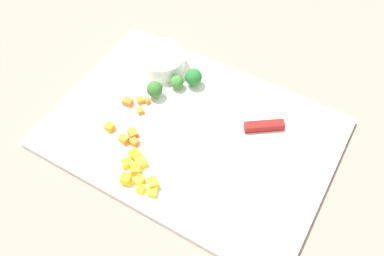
# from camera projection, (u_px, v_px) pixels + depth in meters

# --- Properties ---
(ground_plane) EXTENTS (4.00, 4.00, 0.00)m
(ground_plane) POSITION_uv_depth(u_px,v_px,m) (192.00, 135.00, 0.78)
(ground_plane) COLOR gray
(cutting_board) EXTENTS (0.51, 0.36, 0.01)m
(cutting_board) POSITION_uv_depth(u_px,v_px,m) (192.00, 133.00, 0.77)
(cutting_board) COLOR white
(cutting_board) RESTS_ON ground_plane
(prep_bowl) EXTENTS (0.10, 0.10, 0.04)m
(prep_bowl) POSITION_uv_depth(u_px,v_px,m) (162.00, 61.00, 0.85)
(prep_bowl) COLOR white
(prep_bowl) RESTS_ON cutting_board
(chef_knife) EXTENTS (0.26, 0.19, 0.02)m
(chef_knife) POSITION_uv_depth(u_px,v_px,m) (230.00, 129.00, 0.76)
(chef_knife) COLOR silver
(chef_knife) RESTS_ON cutting_board
(carrot_dice_0) EXTENTS (0.02, 0.02, 0.01)m
(carrot_dice_0) POSITION_uv_depth(u_px,v_px,m) (124.00, 139.00, 0.75)
(carrot_dice_0) COLOR orange
(carrot_dice_0) RESTS_ON cutting_board
(carrot_dice_1) EXTENTS (0.02, 0.02, 0.01)m
(carrot_dice_1) POSITION_uv_depth(u_px,v_px,m) (134.00, 142.00, 0.75)
(carrot_dice_1) COLOR orange
(carrot_dice_1) RESTS_ON cutting_board
(carrot_dice_2) EXTENTS (0.02, 0.02, 0.01)m
(carrot_dice_2) POSITION_uv_depth(u_px,v_px,m) (133.00, 134.00, 0.76)
(carrot_dice_2) COLOR orange
(carrot_dice_2) RESTS_ON cutting_board
(carrot_dice_3) EXTENTS (0.02, 0.02, 0.01)m
(carrot_dice_3) POSITION_uv_depth(u_px,v_px,m) (128.00, 102.00, 0.80)
(carrot_dice_3) COLOR orange
(carrot_dice_3) RESTS_ON cutting_board
(carrot_dice_4) EXTENTS (0.01, 0.01, 0.01)m
(carrot_dice_4) POSITION_uv_depth(u_px,v_px,m) (147.00, 101.00, 0.80)
(carrot_dice_4) COLOR orange
(carrot_dice_4) RESTS_ON cutting_board
(carrot_dice_5) EXTENTS (0.02, 0.02, 0.01)m
(carrot_dice_5) POSITION_uv_depth(u_px,v_px,m) (140.00, 111.00, 0.79)
(carrot_dice_5) COLOR orange
(carrot_dice_5) RESTS_ON cutting_board
(carrot_dice_6) EXTENTS (0.02, 0.02, 0.01)m
(carrot_dice_6) POSITION_uv_depth(u_px,v_px,m) (140.00, 100.00, 0.81)
(carrot_dice_6) COLOR orange
(carrot_dice_6) RESTS_ON cutting_board
(carrot_dice_7) EXTENTS (0.02, 0.02, 0.01)m
(carrot_dice_7) POSITION_uv_depth(u_px,v_px,m) (110.00, 127.00, 0.77)
(carrot_dice_7) COLOR orange
(carrot_dice_7) RESTS_ON cutting_board
(pepper_dice_0) EXTENTS (0.02, 0.02, 0.02)m
(pepper_dice_0) POSITION_uv_depth(u_px,v_px,m) (150.00, 182.00, 0.70)
(pepper_dice_0) COLOR yellow
(pepper_dice_0) RESTS_ON cutting_board
(pepper_dice_1) EXTENTS (0.02, 0.02, 0.02)m
(pepper_dice_1) POSITION_uv_depth(u_px,v_px,m) (141.00, 162.00, 0.72)
(pepper_dice_1) COLOR yellow
(pepper_dice_1) RESTS_ON cutting_board
(pepper_dice_2) EXTENTS (0.01, 0.02, 0.01)m
(pepper_dice_2) POSITION_uv_depth(u_px,v_px,m) (139.00, 181.00, 0.70)
(pepper_dice_2) COLOR yellow
(pepper_dice_2) RESTS_ON cutting_board
(pepper_dice_3) EXTENTS (0.02, 0.02, 0.01)m
(pepper_dice_3) POSITION_uv_depth(u_px,v_px,m) (127.00, 163.00, 0.72)
(pepper_dice_3) COLOR yellow
(pepper_dice_3) RESTS_ON cutting_board
(pepper_dice_4) EXTENTS (0.02, 0.03, 0.01)m
(pepper_dice_4) POSITION_uv_depth(u_px,v_px,m) (136.00, 169.00, 0.71)
(pepper_dice_4) COLOR yellow
(pepper_dice_4) RESTS_ON cutting_board
(pepper_dice_5) EXTENTS (0.02, 0.02, 0.02)m
(pepper_dice_5) POSITION_uv_depth(u_px,v_px,m) (135.00, 155.00, 0.73)
(pepper_dice_5) COLOR yellow
(pepper_dice_5) RESTS_ON cutting_board
(pepper_dice_6) EXTENTS (0.02, 0.02, 0.02)m
(pepper_dice_6) POSITION_uv_depth(u_px,v_px,m) (126.00, 179.00, 0.70)
(pepper_dice_6) COLOR yellow
(pepper_dice_6) RESTS_ON cutting_board
(pepper_dice_7) EXTENTS (0.01, 0.01, 0.01)m
(pepper_dice_7) POSITION_uv_depth(u_px,v_px,m) (141.00, 189.00, 0.69)
(pepper_dice_7) COLOR yellow
(pepper_dice_7) RESTS_ON cutting_board
(pepper_dice_8) EXTENTS (0.02, 0.02, 0.01)m
(pepper_dice_8) POSITION_uv_depth(u_px,v_px,m) (152.00, 192.00, 0.69)
(pepper_dice_8) COLOR yellow
(pepper_dice_8) RESTS_ON cutting_board
(broccoli_floret_0) EXTENTS (0.03, 0.03, 0.03)m
(broccoli_floret_0) POSITION_uv_depth(u_px,v_px,m) (177.00, 82.00, 0.82)
(broccoli_floret_0) COLOR #8EAD5E
(broccoli_floret_0) RESTS_ON cutting_board
(broccoli_floret_1) EXTENTS (0.03, 0.03, 0.04)m
(broccoli_floret_1) POSITION_uv_depth(u_px,v_px,m) (155.00, 89.00, 0.80)
(broccoli_floret_1) COLOR #97BC57
(broccoli_floret_1) RESTS_ON cutting_board
(broccoli_floret_2) EXTENTS (0.03, 0.03, 0.04)m
(broccoli_floret_2) POSITION_uv_depth(u_px,v_px,m) (193.00, 77.00, 0.82)
(broccoli_floret_2) COLOR #87C056
(broccoli_floret_2) RESTS_ON cutting_board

